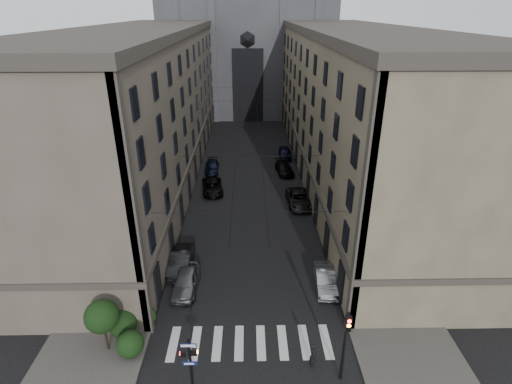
{
  "coord_description": "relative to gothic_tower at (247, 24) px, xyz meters",
  "views": [
    {
      "loc": [
        -0.0,
        -15.54,
        20.91
      ],
      "look_at": [
        0.53,
        10.84,
        8.71
      ],
      "focal_mm": 28.0,
      "sensor_mm": 36.0,
      "label": 1
    }
  ],
  "objects": [
    {
      "name": "car_right_near",
      "position": [
        6.2,
        -64.03,
        -17.06
      ],
      "size": [
        1.8,
        4.58,
        1.48
      ],
      "primitive_type": "imported",
      "rotation": [
        0.0,
        0.0,
        -0.05
      ],
      "color": "gray",
      "rests_on": "ground"
    },
    {
      "name": "car_right_far",
      "position": [
        5.6,
        -32.82,
        -17.02
      ],
      "size": [
        1.85,
        4.57,
        1.55
      ],
      "primitive_type": "imported",
      "rotation": [
        0.0,
        0.0,
        -0.0
      ],
      "color": "black",
      "rests_on": "ground"
    },
    {
      "name": "pedestrian_signal_left",
      "position": [
        -3.51,
        -73.46,
        -15.48
      ],
      "size": [
        1.02,
        0.38,
        4.0
      ],
      "color": "black",
      "rests_on": "ground"
    },
    {
      "name": "car_left_near",
      "position": [
        -5.15,
        -64.08,
        -17.0
      ],
      "size": [
        2.12,
        4.75,
        1.59
      ],
      "primitive_type": "imported",
      "rotation": [
        0.0,
        0.0,
        -0.05
      ],
      "color": "slate",
      "rests_on": "ground"
    },
    {
      "name": "building_right",
      "position": [
        13.44,
        -38.96,
        -8.45
      ],
      "size": [
        13.6,
        60.6,
        18.85
      ],
      "color": "brown",
      "rests_on": "ground"
    },
    {
      "name": "building_left",
      "position": [
        -13.44,
        -38.96,
        -8.45
      ],
      "size": [
        13.6,
        60.6,
        18.85
      ],
      "color": "#4A4339",
      "rests_on": "ground"
    },
    {
      "name": "car_left_midfar",
      "position": [
        -4.5,
        -45.26,
        -17.06
      ],
      "size": [
        3.14,
        5.58,
        1.47
      ],
      "primitive_type": "imported",
      "rotation": [
        0.0,
        0.0,
        0.14
      ],
      "color": "black",
      "rests_on": "ground"
    },
    {
      "name": "gothic_tower",
      "position": [
        0.0,
        0.0,
        0.0
      ],
      "size": [
        35.0,
        23.0,
        58.0
      ],
      "color": "#2D2D33",
      "rests_on": "ground"
    },
    {
      "name": "car_left_far",
      "position": [
        -5.13,
        -38.11,
        -17.13
      ],
      "size": [
        2.04,
        4.69,
        1.34
      ],
      "primitive_type": "imported",
      "rotation": [
        0.0,
        0.0,
        0.03
      ],
      "color": "black",
      "rests_on": "ground"
    },
    {
      "name": "car_right_midnear",
      "position": [
        5.79,
        -48.95,
        -17.02
      ],
      "size": [
        2.79,
        5.72,
        1.56
      ],
      "primitive_type": "imported",
      "rotation": [
        0.0,
        0.0,
        0.04
      ],
      "color": "black",
      "rests_on": "ground"
    },
    {
      "name": "zebra_crossing",
      "position": [
        0.0,
        -69.96,
        -17.79
      ],
      "size": [
        11.0,
        3.2,
        0.01
      ],
      "primitive_type": "cube",
      "color": "beige",
      "rests_on": "ground"
    },
    {
      "name": "traffic_light_right",
      "position": [
        5.6,
        -73.04,
        -14.51
      ],
      "size": [
        0.34,
        0.5,
        5.2
      ],
      "color": "black",
      "rests_on": "ground"
    },
    {
      "name": "sidewalk_right",
      "position": [
        10.5,
        -38.96,
        -17.72
      ],
      "size": [
        7.0,
        80.0,
        0.15
      ],
      "primitive_type": "cube",
      "color": "#383533",
      "rests_on": "ground"
    },
    {
      "name": "sidewalk_left",
      "position": [
        -10.5,
        -38.96,
        -17.72
      ],
      "size": [
        7.0,
        80.0,
        0.15
      ],
      "primitive_type": "cube",
      "color": "#383533",
      "rests_on": "ground"
    },
    {
      "name": "car_left_midnear",
      "position": [
        -5.98,
        -61.3,
        -16.98
      ],
      "size": [
        1.9,
        5.02,
        1.64
      ],
      "primitive_type": "imported",
      "rotation": [
        0.0,
        0.0,
        -0.03
      ],
      "color": "black",
      "rests_on": "ground"
    },
    {
      "name": "tram_wires",
      "position": [
        0.0,
        -39.33,
        -10.55
      ],
      "size": [
        14.0,
        60.0,
        0.43
      ],
      "color": "black",
      "rests_on": "ground"
    },
    {
      "name": "pedestrian",
      "position": [
        4.0,
        -71.96,
        -16.9
      ],
      "size": [
        0.57,
        0.73,
        1.79
      ],
      "primitive_type": "imported",
      "rotation": [
        0.0,
        0.0,
        1.34
      ],
      "color": "black",
      "rests_on": "ground"
    },
    {
      "name": "shrub_cluster",
      "position": [
        -8.72,
        -69.95,
        -16.0
      ],
      "size": [
        3.9,
        4.4,
        3.9
      ],
      "color": "black",
      "rests_on": "sidewalk_left"
    },
    {
      "name": "car_right_midfar",
      "position": [
        4.95,
        -39.11,
        -17.07
      ],
      "size": [
        2.67,
        5.22,
        1.45
      ],
      "primitive_type": "imported",
      "rotation": [
        0.0,
        0.0,
        0.13
      ],
      "color": "black",
      "rests_on": "ground"
    }
  ]
}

